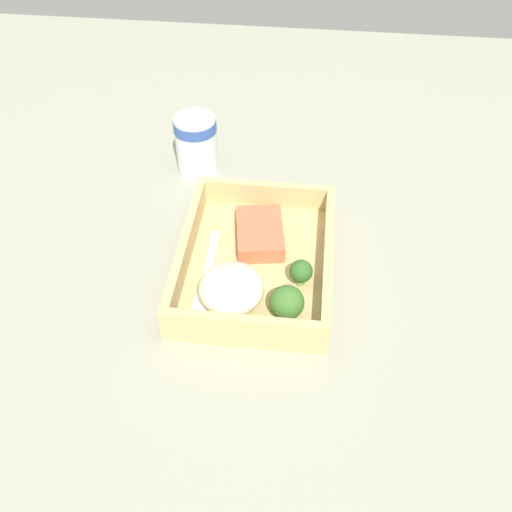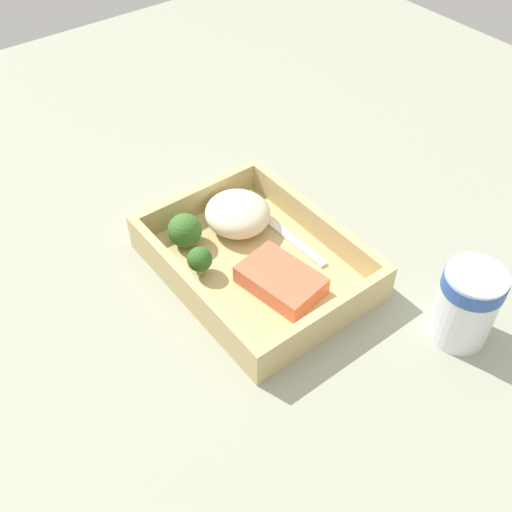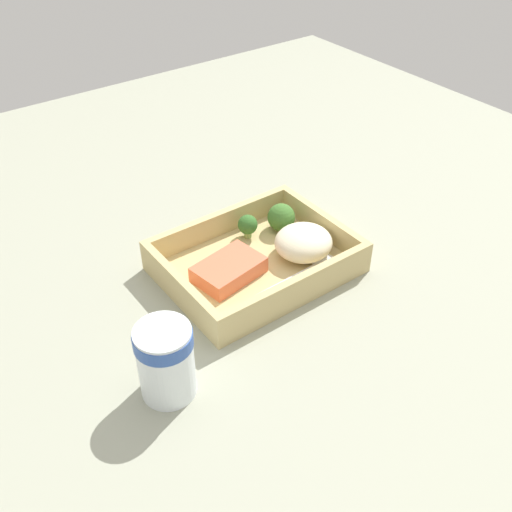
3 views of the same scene
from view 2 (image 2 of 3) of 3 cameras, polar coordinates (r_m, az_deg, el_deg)
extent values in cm
cube|color=#989B86|center=(77.91, 0.00, -1.92)|extent=(160.00, 160.00, 2.00)
cube|color=tan|center=(76.74, 0.00, -1.11)|extent=(27.55, 20.94, 1.20)
cube|color=tan|center=(79.67, 5.64, 3.32)|extent=(27.55, 1.20, 3.97)
cube|color=tan|center=(71.19, -6.31, -3.16)|extent=(27.55, 1.20, 3.97)
cube|color=tan|center=(68.38, 6.79, -5.92)|extent=(1.20, 18.54, 3.97)
cube|color=tan|center=(83.02, -5.58, 5.35)|extent=(1.20, 18.54, 3.97)
cube|color=#DC6846|center=(72.61, 2.15, -2.45)|extent=(10.85, 8.08, 2.51)
ellipsoid|color=beige|center=(79.95, -1.76, 4.06)|extent=(8.97, 8.65, 4.66)
cylinder|color=#7C9E53|center=(75.07, -5.31, -1.19)|extent=(1.20, 1.20, 1.53)
sphere|color=#326527|center=(73.90, -5.39, -0.31)|extent=(3.16, 3.16, 3.16)
cylinder|color=#82AA5C|center=(79.22, -6.69, 1.50)|extent=(1.71, 1.71, 1.10)
sphere|color=#3E6E2B|center=(78.00, -6.79, 2.45)|extent=(4.49, 4.49, 4.49)
cube|color=white|center=(79.42, 3.42, 1.59)|extent=(12.43, 1.50, 0.44)
cube|color=white|center=(83.81, -0.20, 4.47)|extent=(3.47, 2.31, 0.44)
cylinder|color=white|center=(70.70, 19.38, -4.44)|extent=(6.73, 6.73, 10.07)
cylinder|color=#3356A8|center=(68.07, 20.12, -2.39)|extent=(6.93, 6.93, 1.81)
camera|label=1|loc=(1.04, -32.77, 43.10)|focal=42.00mm
camera|label=3|loc=(0.89, 62.16, 26.46)|focal=42.00mm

